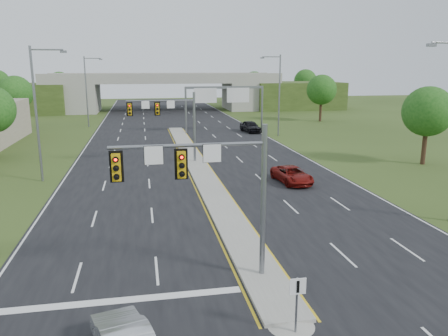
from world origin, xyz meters
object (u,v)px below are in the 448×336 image
keep_right_sign (297,296)px  overpass (164,94)px  sign_gantry (224,96)px  car_far_a (292,175)px  signal_mast_near (213,179)px  car_far_c (251,126)px  signal_mast_far (171,116)px

keep_right_sign → overpass: 84.55m
keep_right_sign → sign_gantry: (6.68, 49.45, 3.72)m
keep_right_sign → overpass: (0.00, 84.53, 2.04)m
sign_gantry → car_far_a: bearing=-89.5°
keep_right_sign → car_far_a: bearing=71.0°
signal_mast_near → car_far_a: size_ratio=1.47×
signal_mast_near → car_far_c: (12.88, 44.40, -3.87)m
signal_mast_far → car_far_c: 23.61m
signal_mast_near → sign_gantry: (8.95, 44.99, 0.51)m
sign_gantry → signal_mast_far: bearing=-114.1°
car_far_a → keep_right_sign: bearing=-114.5°
signal_mast_near → overpass: overpass is taller
overpass → car_far_c: (10.62, -35.68, -2.70)m
sign_gantry → overpass: (-6.68, 35.08, -1.69)m
overpass → car_far_c: overpass is taller
signal_mast_near → car_far_a: 18.61m
sign_gantry → car_far_a: 29.67m
signal_mast_far → car_far_c: signal_mast_far is taller
signal_mast_far → keep_right_sign: (2.26, -29.45, -3.21)m
overpass → car_far_c: bearing=-73.4°
car_far_a → car_far_c: size_ratio=0.98×
signal_mast_far → car_far_c: (12.88, 19.40, -3.87)m
sign_gantry → car_far_c: bearing=-8.6°
signal_mast_near → overpass: size_ratio=0.09×
sign_gantry → car_far_a: sign_gantry is taller
sign_gantry → car_far_c: sign_gantry is taller
overpass → car_far_a: overpass is taller
signal_mast_near → car_far_a: (9.18, 15.68, -4.04)m
keep_right_sign → car_far_a: keep_right_sign is taller
keep_right_sign → car_far_c: 50.00m
overpass → car_far_a: size_ratio=16.76×
keep_right_sign → car_far_a: (6.92, 20.13, -0.83)m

